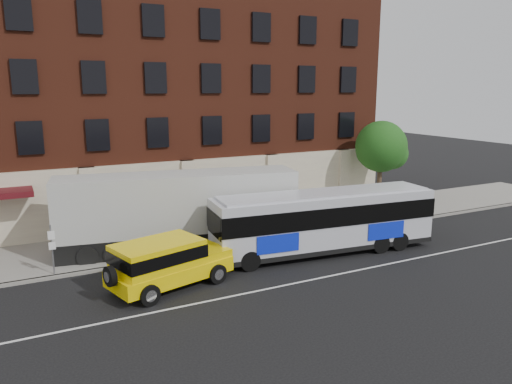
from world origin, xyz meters
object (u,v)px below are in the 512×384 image
street_tree (382,149)px  city_bus (325,219)px  sign_pole (52,247)px  shipping_container (179,213)px  yellow_suv (165,261)px

street_tree → city_bus: size_ratio=0.51×
street_tree → sign_pole: bearing=-171.4°
city_bus → shipping_container: 7.71m
street_tree → yellow_suv: bearing=-158.9°
city_bus → yellow_suv: city_bus is taller
sign_pole → city_bus: (13.10, -2.72, 0.37)m
city_bus → yellow_suv: 8.91m
sign_pole → shipping_container: 6.57m
sign_pole → shipping_container: bearing=10.1°
shipping_container → city_bus: bearing=-30.2°
sign_pole → city_bus: bearing=-11.7°
street_tree → yellow_suv: (-17.79, -6.85, -3.17)m
city_bus → shipping_container: size_ratio=0.96×
yellow_suv → shipping_container: 5.22m
sign_pole → city_bus: city_bus is taller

